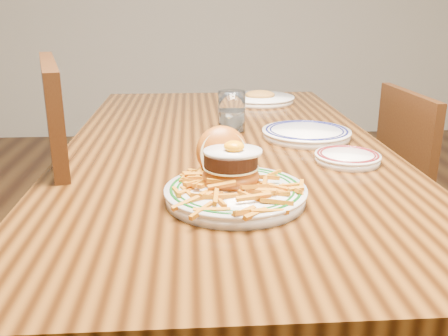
{
  "coord_description": "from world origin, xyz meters",
  "views": [
    {
      "loc": [
        -0.09,
        -1.3,
        1.11
      ],
      "look_at": [
        -0.03,
        -0.36,
        0.8
      ],
      "focal_mm": 40.0,
      "sensor_mm": 36.0,
      "label": 1
    }
  ],
  "objects": [
    {
      "name": "chair_left",
      "position": [
        -0.55,
        -0.12,
        0.53
      ],
      "size": [
        0.57,
        0.57,
        0.98
      ],
      "rotation": [
        0.0,
        0.0,
        0.29
      ],
      "color": "#3C220C",
      "rests_on": "floor"
    },
    {
      "name": "chair_right",
      "position": [
        0.72,
        0.24,
        0.45
      ],
      "size": [
        0.41,
        0.41,
        0.84
      ],
      "rotation": [
        0.0,
        0.0,
        3.17
      ],
      "color": "#3C220C",
      "rests_on": "floor"
    },
    {
      "name": "water_glass",
      "position": [
        0.03,
        0.14,
        0.8
      ],
      "size": [
        0.08,
        0.08,
        0.12
      ],
      "color": "white",
      "rests_on": "table"
    },
    {
      "name": "far_plate",
      "position": [
        0.17,
        0.57,
        0.77
      ],
      "size": [
        0.26,
        0.26,
        0.05
      ],
      "rotation": [
        0.0,
        0.0,
        -0.2
      ],
      "color": "white",
      "rests_on": "table"
    },
    {
      "name": "main_plate",
      "position": [
        -0.01,
        -0.39,
        0.79
      ],
      "size": [
        0.27,
        0.29,
        0.13
      ],
      "rotation": [
        0.0,
        0.0,
        0.2
      ],
      "color": "white",
      "rests_on": "table"
    },
    {
      "name": "side_plate",
      "position": [
        0.28,
        -0.19,
        0.76
      ],
      "size": [
        0.15,
        0.15,
        0.02
      ],
      "rotation": [
        0.0,
        0.0,
        0.19
      ],
      "color": "white",
      "rests_on": "table"
    },
    {
      "name": "rear_plate",
      "position": [
        0.23,
        0.04,
        0.77
      ],
      "size": [
        0.25,
        0.25,
        0.03
      ],
      "rotation": [
        0.0,
        0.0,
        -0.32
      ],
      "color": "white",
      "rests_on": "table"
    },
    {
      "name": "table",
      "position": [
        0.0,
        0.0,
        0.66
      ],
      "size": [
        0.85,
        1.6,
        0.75
      ],
      "color": "black",
      "rests_on": "floor"
    }
  ]
}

